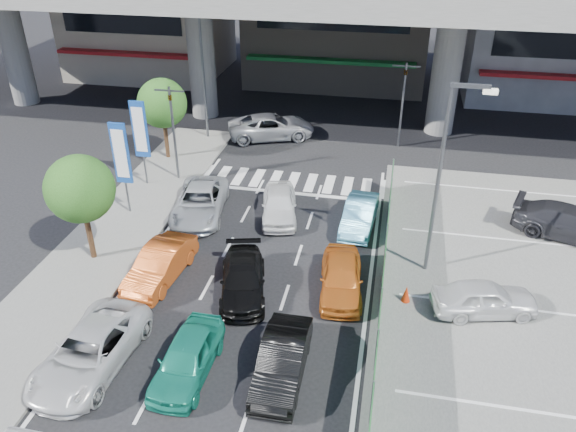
% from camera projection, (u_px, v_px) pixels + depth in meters
% --- Properties ---
extents(ground, '(120.00, 120.00, 0.00)m').
position_uv_depth(ground, '(223.00, 345.00, 19.67)').
color(ground, black).
rests_on(ground, ground).
extents(parking_lot, '(12.00, 28.00, 0.06)m').
position_uv_depth(parking_lot, '(544.00, 348.00, 19.48)').
color(parking_lot, '#585855').
rests_on(parking_lot, ground).
extents(sidewalk_left, '(4.00, 30.00, 0.12)m').
position_uv_depth(sidewalk_left, '(94.00, 257.00, 24.21)').
color(sidewalk_left, '#585855').
rests_on(sidewalk_left, ground).
extents(fence_run, '(0.16, 22.00, 1.80)m').
position_uv_depth(fence_run, '(379.00, 326.00, 19.16)').
color(fence_run, '#1F5C2A').
rests_on(fence_run, ground).
extents(building_east, '(12.00, 10.90, 12.00)m').
position_uv_depth(building_east, '(557.00, 13.00, 41.01)').
color(building_east, gray).
rests_on(building_east, ground).
extents(traffic_light_left, '(1.60, 1.24, 5.20)m').
position_uv_depth(traffic_light_left, '(171.00, 111.00, 28.90)').
color(traffic_light_left, '#595B60').
rests_on(traffic_light_left, ground).
extents(traffic_light_right, '(1.60, 1.24, 5.20)m').
position_uv_depth(traffic_light_right, '(404.00, 84.00, 32.84)').
color(traffic_light_right, '#595B60').
rests_on(traffic_light_right, ground).
extents(street_lamp_right, '(1.65, 0.22, 8.00)m').
position_uv_depth(street_lamp_right, '(445.00, 167.00, 21.13)').
color(street_lamp_right, '#595B60').
rests_on(street_lamp_right, ground).
extents(street_lamp_left, '(1.65, 0.22, 8.00)m').
position_uv_depth(street_lamp_left, '(205.00, 64.00, 33.58)').
color(street_lamp_left, '#595B60').
rests_on(street_lamp_left, ground).
extents(signboard_near, '(0.80, 0.14, 4.70)m').
position_uv_depth(signboard_near, '(121.00, 156.00, 26.11)').
color(signboard_near, '#595B60').
rests_on(signboard_near, ground).
extents(signboard_far, '(0.80, 0.14, 4.70)m').
position_uv_depth(signboard_far, '(140.00, 132.00, 28.72)').
color(signboard_far, '#595B60').
rests_on(signboard_far, ground).
extents(tree_near, '(2.80, 2.80, 4.80)m').
position_uv_depth(tree_near, '(80.00, 189.00, 22.53)').
color(tree_near, '#382314').
rests_on(tree_near, ground).
extents(tree_far, '(2.80, 2.80, 4.80)m').
position_uv_depth(tree_far, '(162.00, 103.00, 31.56)').
color(tree_far, '#382314').
rests_on(tree_far, ground).
extents(sedan_white_mid_left, '(2.63, 5.11, 1.38)m').
position_uv_depth(sedan_white_mid_left, '(90.00, 351.00, 18.42)').
color(sedan_white_mid_left, silver).
rests_on(sedan_white_mid_left, ground).
extents(taxi_teal_mid, '(1.66, 3.96, 1.34)m').
position_uv_depth(taxi_teal_mid, '(187.00, 358.00, 18.18)').
color(taxi_teal_mid, '#17846B').
rests_on(taxi_teal_mid, ground).
extents(hatch_black_mid_right, '(1.46, 4.07, 1.34)m').
position_uv_depth(hatch_black_mid_right, '(282.00, 361.00, 18.06)').
color(hatch_black_mid_right, black).
rests_on(hatch_black_mid_right, ground).
extents(taxi_orange_left, '(1.86, 4.31, 1.38)m').
position_uv_depth(taxi_orange_left, '(160.00, 264.00, 22.67)').
color(taxi_orange_left, '#B84916').
rests_on(taxi_orange_left, ground).
extents(sedan_black_mid, '(2.69, 4.53, 1.23)m').
position_uv_depth(sedan_black_mid, '(243.00, 279.00, 21.92)').
color(sedan_black_mid, black).
rests_on(sedan_black_mid, ground).
extents(taxi_orange_right, '(2.06, 4.20, 1.38)m').
position_uv_depth(taxi_orange_right, '(341.00, 277.00, 21.92)').
color(taxi_orange_right, '#BC5C1A').
rests_on(taxi_orange_right, ground).
extents(wagon_silver_front_left, '(3.02, 5.26, 1.38)m').
position_uv_depth(wagon_silver_front_left, '(200.00, 202.00, 27.19)').
color(wagon_silver_front_left, '#B1B4B9').
rests_on(wagon_silver_front_left, ground).
extents(sedan_white_front_mid, '(2.42, 4.30, 1.38)m').
position_uv_depth(sedan_white_front_mid, '(279.00, 204.00, 27.01)').
color(sedan_white_front_mid, silver).
rests_on(sedan_white_front_mid, ground).
extents(kei_truck_front_right, '(1.63, 4.02, 1.30)m').
position_uv_depth(kei_truck_front_right, '(359.00, 215.00, 26.21)').
color(kei_truck_front_right, '#4F9ABD').
rests_on(kei_truck_front_right, ground).
extents(crossing_wagon_silver, '(5.97, 4.28, 1.51)m').
position_uv_depth(crossing_wagon_silver, '(271.00, 127.00, 35.67)').
color(crossing_wagon_silver, '#9FA0A6').
rests_on(crossing_wagon_silver, ground).
extents(parked_sedan_white, '(4.12, 2.40, 1.32)m').
position_uv_depth(parked_sedan_white, '(485.00, 298.00, 20.76)').
color(parked_sedan_white, silver).
rests_on(parked_sedan_white, parking_lot).
extents(parked_sedan_dgrey, '(5.38, 3.51, 1.45)m').
position_uv_depth(parked_sedan_dgrey, '(571.00, 223.00, 25.29)').
color(parked_sedan_dgrey, '#29292E').
rests_on(parked_sedan_dgrey, parking_lot).
extents(traffic_cone, '(0.41, 0.41, 0.68)m').
position_uv_depth(traffic_cone, '(406.00, 294.00, 21.50)').
color(traffic_cone, red).
rests_on(traffic_cone, parking_lot).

